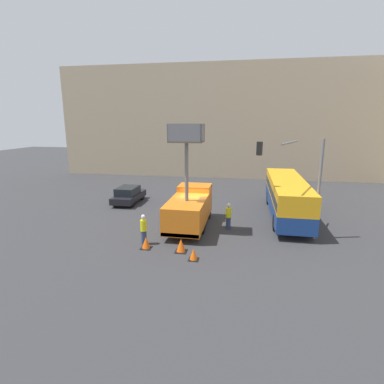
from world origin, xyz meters
The scene contains 11 objects.
ground_plane centered at (0.00, 0.00, 0.00)m, with size 120.00×120.00×0.00m, color #333335.
building_backdrop_far centered at (0.00, 23.61, 7.29)m, with size 44.00×10.00×14.57m.
utility_truck centered at (-0.42, -0.78, 1.53)m, with size 2.42×6.38×7.17m.
city_bus centered at (6.57, 3.03, 1.76)m, with size 2.49×11.20×2.96m.
traffic_light_pole centered at (6.53, -1.00, 4.29)m, with size 3.95×3.69×6.30m.
road_worker_near_truck centered at (-2.59, -4.34, 0.95)m, with size 0.38×0.38×1.88m.
road_worker_directing centered at (2.30, -0.74, 0.93)m, with size 0.38×0.38×1.86m.
traffic_cone_near_truck centered at (0.75, -5.89, 0.30)m, with size 0.55×0.55×0.63m.
traffic_cone_mid_road centered at (-2.27, -4.90, 0.33)m, with size 0.62×0.62×0.71m.
traffic_cone_far_side centered at (-0.14, -4.99, 0.36)m, with size 0.67×0.67×0.77m.
parked_car_curbside centered at (-7.14, 4.51, 0.77)m, with size 1.89×4.25×1.53m.
Camera 1 is at (3.34, -20.61, 7.28)m, focal length 28.00 mm.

